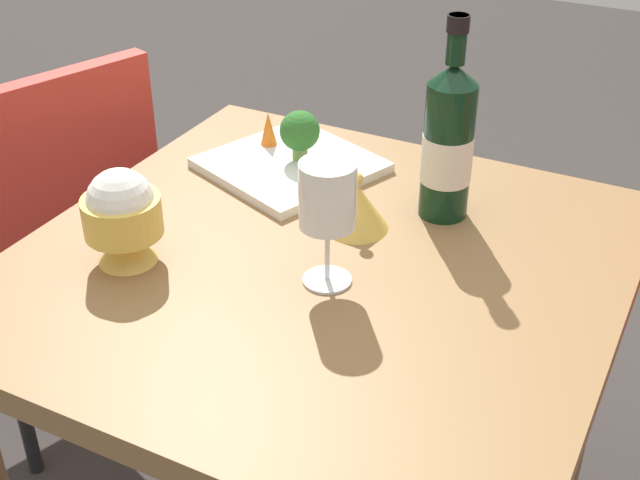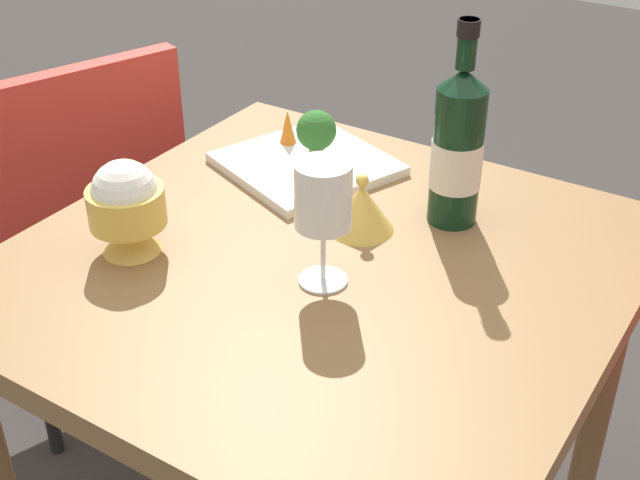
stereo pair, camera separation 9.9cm
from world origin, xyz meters
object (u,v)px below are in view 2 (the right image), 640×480
object	(u,v)px
serving_plate	(306,164)
carrot_garnish_left	(288,127)
chair_near_window	(81,207)
wine_bottle	(458,147)
rice_bowl_lid	(362,207)
broccoli_floret	(316,131)
rice_bowl	(126,206)
wine_glass	(323,199)

from	to	relation	value
serving_plate	carrot_garnish_left	world-z (taller)	carrot_garnish_left
carrot_garnish_left	chair_near_window	bearing A→B (deg)	-166.77
wine_bottle	rice_bowl_lid	world-z (taller)	wine_bottle
chair_near_window	wine_bottle	xyz separation A→B (m)	(0.79, 0.04, 0.32)
rice_bowl_lid	carrot_garnish_left	distance (m)	0.30
carrot_garnish_left	rice_bowl_lid	bearing A→B (deg)	-33.86
rice_bowl_lid	broccoli_floret	world-z (taller)	broccoli_floret
serving_plate	broccoli_floret	bearing A→B (deg)	52.85
chair_near_window	carrot_garnish_left	bearing A→B (deg)	-57.66
rice_bowl	broccoli_floret	xyz separation A→B (m)	(0.08, 0.37, -0.01)
chair_near_window	rice_bowl	size ratio (longest dim) A/B	6.00
serving_plate	wine_bottle	bearing A→B (deg)	-4.83
chair_near_window	broccoli_floret	world-z (taller)	chair_near_window
chair_near_window	carrot_garnish_left	distance (m)	0.52
wine_bottle	serving_plate	world-z (taller)	wine_bottle
rice_bowl	carrot_garnish_left	distance (m)	0.39
serving_plate	rice_bowl	bearing A→B (deg)	-100.93
rice_bowl	serving_plate	xyz separation A→B (m)	(0.07, 0.35, -0.07)
rice_bowl_lid	carrot_garnish_left	size ratio (longest dim) A/B	1.67
carrot_garnish_left	wine_bottle	bearing A→B (deg)	-10.43
wine_bottle	rice_bowl_lid	xyz separation A→B (m)	(-0.10, -0.10, -0.08)
rice_bowl_lid	serving_plate	size ratio (longest dim) A/B	0.31
chair_near_window	wine_bottle	distance (m)	0.86
rice_bowl_lid	rice_bowl	bearing A→B (deg)	-137.42
rice_bowl	carrot_garnish_left	size ratio (longest dim) A/B	2.37
rice_bowl_lid	serving_plate	distance (m)	0.22
serving_plate	carrot_garnish_left	bearing A→B (deg)	148.39
chair_near_window	rice_bowl	distance (m)	0.60
wine_bottle	rice_bowl	size ratio (longest dim) A/B	2.20
serving_plate	carrot_garnish_left	size ratio (longest dim) A/B	5.40
broccoli_floret	wine_bottle	bearing A→B (deg)	-8.04
rice_bowl_lid	broccoli_floret	xyz separation A→B (m)	(-0.17, 0.14, 0.03)
wine_glass	serving_plate	size ratio (longest dim) A/B	0.55
wine_bottle	broccoli_floret	xyz separation A→B (m)	(-0.27, 0.04, -0.06)
chair_near_window	wine_glass	xyz separation A→B (m)	(0.72, -0.21, 0.33)
wine_glass	serving_plate	distance (m)	0.36
serving_plate	broccoli_floret	distance (m)	0.06
wine_bottle	wine_glass	distance (m)	0.26
rice_bowl	serving_plate	distance (m)	0.37
rice_bowl_lid	carrot_garnish_left	bearing A→B (deg)	146.14
wine_bottle	rice_bowl_lid	distance (m)	0.17
rice_bowl	serving_plate	bearing A→B (deg)	79.07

